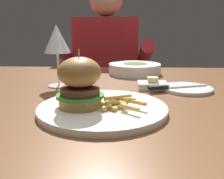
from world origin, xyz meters
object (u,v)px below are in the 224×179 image
object	(u,v)px
burger_sandwich	(80,82)
bread_plate	(187,89)
table_knife	(173,87)
diner_person	(106,89)
soup_bowl	(135,68)
main_plate	(103,108)
butter_dish	(152,85)
wine_glass	(57,41)

from	to	relation	value
burger_sandwich	bread_plate	distance (m)	0.37
table_knife	diner_person	size ratio (longest dim) A/B	0.16
burger_sandwich	soup_bowl	size ratio (longest dim) A/B	0.60
burger_sandwich	diner_person	world-z (taller)	diner_person
main_plate	table_knife	xyz separation A→B (m)	(0.19, 0.19, 0.01)
soup_bowl	main_plate	bearing A→B (deg)	-101.01
bread_plate	diner_person	bearing A→B (deg)	112.15
burger_sandwich	diner_person	xyz separation A→B (m)	(-0.01, 0.94, -0.25)
burger_sandwich	table_knife	bearing A→B (deg)	39.64
butter_dish	soup_bowl	bearing A→B (deg)	99.93
wine_glass	table_knife	size ratio (longest dim) A/B	1.04
burger_sandwich	butter_dish	size ratio (longest dim) A/B	1.40
diner_person	burger_sandwich	bearing A→B (deg)	-89.69
bread_plate	soup_bowl	world-z (taller)	soup_bowl
main_plate	burger_sandwich	distance (m)	0.08
burger_sandwich	bread_plate	xyz separation A→B (m)	(0.29, 0.22, -0.06)
bread_plate	diner_person	distance (m)	0.80
bread_plate	butter_dish	bearing A→B (deg)	170.28
table_knife	soup_bowl	bearing A→B (deg)	109.30
burger_sandwich	soup_bowl	bearing A→B (deg)	73.74
main_plate	butter_dish	size ratio (longest dim) A/B	3.21
soup_bowl	butter_dish	bearing A→B (deg)	-80.07
wine_glass	butter_dish	xyz separation A→B (m)	(0.30, -0.02, -0.13)
butter_dish	diner_person	world-z (taller)	diner_person
bread_plate	diner_person	xyz separation A→B (m)	(-0.29, 0.72, -0.18)
main_plate	wine_glass	distance (m)	0.32
main_plate	wine_glass	world-z (taller)	wine_glass
burger_sandwich	butter_dish	xyz separation A→B (m)	(0.19, 0.23, -0.06)
main_plate	wine_glass	size ratio (longest dim) A/B	1.49
wine_glass	diner_person	world-z (taller)	diner_person
wine_glass	diner_person	bearing A→B (deg)	81.18
main_plate	soup_bowl	xyz separation A→B (m)	(0.09, 0.48, 0.02)
main_plate	bread_plate	world-z (taller)	main_plate
main_plate	soup_bowl	world-z (taller)	soup_bowl
diner_person	soup_bowl	bearing A→B (deg)	-71.93
burger_sandwich	bread_plate	bearing A→B (deg)	36.81
table_knife	butter_dish	bearing A→B (deg)	149.55
bread_plate	table_knife	world-z (taller)	table_knife
wine_glass	soup_bowl	xyz separation A→B (m)	(0.25, 0.24, -0.12)
main_plate	bread_plate	size ratio (longest dim) A/B	1.94
wine_glass	table_knife	world-z (taller)	wine_glass
table_knife	butter_dish	distance (m)	0.06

